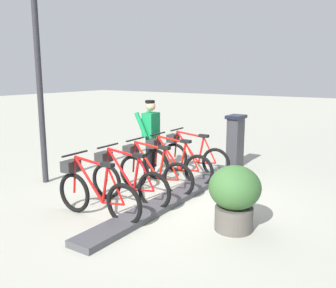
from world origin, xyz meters
TOP-DOWN VIEW (x-y plane):
  - ground_plane at (0.00, 0.00)m, footprint 60.00×60.00m
  - dock_rail_base at (0.00, 0.00)m, footprint 0.44×4.66m
  - payment_kiosk at (0.05, -2.83)m, footprint 0.36×0.52m
  - bike_docked_0 at (0.62, -1.73)m, footprint 1.72×0.54m
  - bike_docked_1 at (0.62, -0.96)m, footprint 1.72×0.54m
  - bike_docked_2 at (0.62, -0.18)m, footprint 1.72×0.54m
  - bike_docked_3 at (0.62, 0.59)m, footprint 1.72×0.54m
  - bike_docked_4 at (0.62, 1.36)m, footprint 1.72×0.54m
  - worker_near_rack at (1.54, -1.41)m, footprint 0.48×0.65m
  - lamp_post at (2.89, 0.52)m, footprint 0.32×0.32m
  - planter_bush at (-1.41, 0.57)m, footprint 0.76×0.76m

SIDE VIEW (x-z plane):
  - ground_plane at x=0.00m, z-range 0.00..0.00m
  - dock_rail_base at x=0.00m, z-range 0.00..0.10m
  - bike_docked_0 at x=0.62m, z-range -0.08..0.94m
  - bike_docked_1 at x=0.62m, z-range -0.08..0.94m
  - bike_docked_2 at x=0.62m, z-range -0.08..0.94m
  - bike_docked_3 at x=0.62m, z-range -0.08..0.94m
  - bike_docked_4 at x=0.62m, z-range -0.08..0.94m
  - planter_bush at x=-1.41m, z-range 0.06..1.03m
  - payment_kiosk at x=0.05m, z-range 0.03..1.31m
  - worker_near_rack at x=1.54m, z-range 0.08..1.74m
  - lamp_post at x=2.89m, z-range 0.64..5.06m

